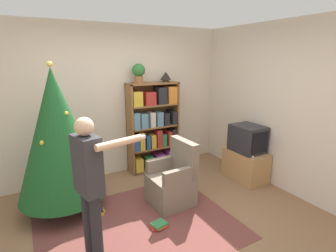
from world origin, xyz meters
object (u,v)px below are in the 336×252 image
at_px(christmas_tree, 58,135).
at_px(standing_person, 90,180).
at_px(television, 248,139).
at_px(bookshelf, 154,127).
at_px(potted_plant, 139,72).
at_px(armchair, 173,182).
at_px(table_lamp, 166,76).

height_order(christmas_tree, standing_person, christmas_tree).
height_order(television, christmas_tree, christmas_tree).
height_order(bookshelf, standing_person, bookshelf).
distance_m(standing_person, potted_plant, 2.40).
bearing_deg(standing_person, armchair, 101.32).
height_order(television, standing_person, standing_person).
distance_m(television, standing_person, 2.82).
xyz_separation_m(television, standing_person, (-2.75, -0.63, 0.17)).
distance_m(christmas_tree, table_lamp, 2.16).
bearing_deg(bookshelf, standing_person, -131.00).
xyz_separation_m(potted_plant, table_lamp, (0.52, 0.00, -0.09)).
bearing_deg(bookshelf, television, -44.56).
bearing_deg(standing_person, television, 89.96).
xyz_separation_m(christmas_tree, armchair, (1.40, -0.58, -0.75)).
relative_size(television, standing_person, 0.35).
bearing_deg(television, armchair, -177.63).
bearing_deg(table_lamp, bookshelf, -178.37).
height_order(christmas_tree, table_lamp, christmas_tree).
bearing_deg(potted_plant, armchair, -91.59).
height_order(potted_plant, table_lamp, potted_plant).
relative_size(television, christmas_tree, 0.26).
xyz_separation_m(armchair, table_lamp, (0.56, 1.24, 1.40)).
height_order(bookshelf, armchair, bookshelf).
xyz_separation_m(television, table_lamp, (-0.93, 1.17, 0.99)).
xyz_separation_m(television, armchair, (-1.49, -0.06, -0.41)).
distance_m(television, christmas_tree, 2.95).
height_order(christmas_tree, potted_plant, christmas_tree).
bearing_deg(standing_person, christmas_tree, 173.78).
height_order(armchair, potted_plant, potted_plant).
bearing_deg(armchair, bookshelf, 163.76).
bearing_deg(armchair, table_lamp, 153.23).
bearing_deg(armchair, standing_person, -68.16).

